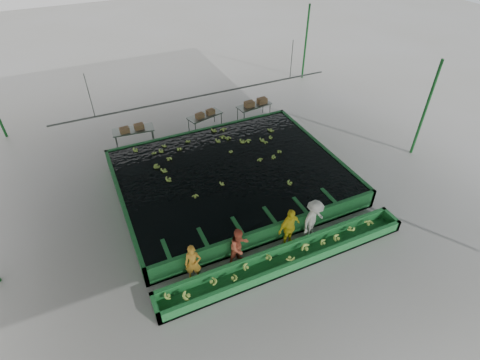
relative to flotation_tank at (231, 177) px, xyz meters
name	(u,v)px	position (x,y,z in m)	size (l,w,h in m)	color
ground	(245,204)	(0.00, -1.50, -0.45)	(80.00, 80.00, 0.00)	gray
shed_roof	(246,101)	(0.00, -1.50, 4.55)	(20.00, 22.00, 0.04)	gray
shed_posts	(245,158)	(0.00, -1.50, 2.05)	(20.00, 22.00, 5.00)	#165721
flotation_tank	(231,177)	(0.00, 0.00, 0.00)	(10.00, 8.00, 0.90)	#1B642C
tank_water	(231,170)	(0.00, 0.00, 0.40)	(9.70, 7.70, 0.00)	black
sorting_trough	(286,259)	(0.00, -5.10, -0.20)	(10.00, 1.00, 0.50)	#1B642C
cableway_rail	(201,96)	(0.00, 3.50, 2.55)	(0.08, 0.08, 14.00)	#59605B
rail_hanger_left	(90,96)	(-5.00, 3.50, 3.55)	(0.04, 0.04, 2.00)	#59605B
rail_hanger_right	(292,60)	(5.00, 3.50, 3.55)	(0.04, 0.04, 2.00)	#59605B
worker_a	(193,263)	(-3.32, -4.30, 0.35)	(0.58, 0.38, 1.59)	gold
worker_b	(239,247)	(-1.55, -4.30, 0.37)	(0.80, 0.62, 1.65)	#DD603F
worker_c	(289,228)	(0.53, -4.30, 0.44)	(1.05, 0.44, 1.79)	yellow
worker_d	(314,219)	(1.63, -4.30, 0.44)	(1.16, 0.67, 1.79)	silver
packing_table_left	(135,137)	(-3.30, 5.28, 0.03)	(2.13, 0.85, 0.97)	#59605B
packing_table_mid	(205,122)	(0.71, 5.27, 0.00)	(1.99, 0.80, 0.91)	#59605B
packing_table_right	(254,112)	(3.75, 5.17, 0.02)	(2.04, 0.82, 0.93)	#59605B
box_stack_left	(132,130)	(-3.36, 5.19, 0.52)	(1.24, 0.34, 0.27)	brown
box_stack_mid	(205,116)	(0.71, 5.19, 0.46)	(1.16, 0.32, 0.25)	brown
box_stack_right	(256,105)	(3.85, 5.14, 0.48)	(1.42, 0.39, 0.31)	brown
floating_bananas	(224,161)	(0.00, 0.80, 0.40)	(9.43, 6.43, 0.13)	#9AC248
trough_bananas	(287,256)	(0.00, -5.10, -0.05)	(8.34, 0.56, 0.11)	#9AC248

